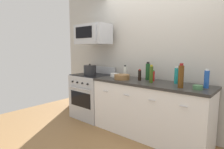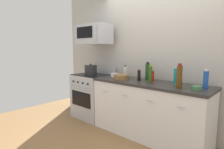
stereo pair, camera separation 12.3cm
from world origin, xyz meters
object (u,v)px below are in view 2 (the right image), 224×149
object	(u,v)px
bottle_soda_blue	(206,80)
stockpot	(91,70)
bowl_white_ceramic	(115,75)
bowl_wooden_salad	(122,77)
microwave	(94,34)
bottle_wine_green	(148,71)
bottle_wine_amber	(179,77)
bottle_hot_sauce_red	(153,76)
bottle_sparkling_teal	(176,76)
range_oven	(93,95)
bottle_olive_oil	(150,74)
bowl_green_glaze	(196,88)
bottle_vinegar_white	(125,71)
bottle_soy_sauce_dark	(139,75)

from	to	relation	value
bottle_soda_blue	stockpot	distance (m)	2.19
bowl_white_ceramic	bowl_wooden_salad	distance (m)	0.36
microwave	stockpot	bearing A→B (deg)	-90.13
bottle_wine_green	bottle_wine_amber	bearing A→B (deg)	-24.58
bottle_hot_sauce_red	bowl_wooden_salad	xyz separation A→B (m)	(-0.50, -0.21, -0.04)
bottle_wine_amber	bottle_hot_sauce_red	bearing A→B (deg)	155.36
stockpot	bottle_sparkling_teal	bearing A→B (deg)	6.26
bottle_wine_amber	bowl_wooden_salad	size ratio (longest dim) A/B	1.26
bowl_white_ceramic	bottle_hot_sauce_red	bearing A→B (deg)	2.12
bowl_wooden_salad	microwave	bearing A→B (deg)	170.91
bottle_soda_blue	bottle_sparkling_teal	size ratio (longest dim) A/B	0.99
range_oven	microwave	xyz separation A→B (m)	(0.00, 0.04, 1.28)
bottle_olive_oil	bowl_wooden_salad	size ratio (longest dim) A/B	1.05
microwave	bottle_olive_oil	world-z (taller)	microwave
bottle_soda_blue	bottle_hot_sauce_red	bearing A→B (deg)	177.04
bowl_green_glaze	range_oven	bearing A→B (deg)	177.48
bottle_vinegar_white	bottle_sparkling_teal	bearing A→B (deg)	-2.12
bottle_hot_sauce_red	bottle_soy_sauce_dark	world-z (taller)	bottle_soy_sauce_dark
bowl_green_glaze	stockpot	bearing A→B (deg)	178.91
bowl_green_glaze	stockpot	size ratio (longest dim) A/B	0.49
bottle_wine_green	bowl_white_ceramic	bearing A→B (deg)	-172.09
bottle_olive_oil	stockpot	bearing A→B (deg)	-179.86
bottle_hot_sauce_red	bottle_soy_sauce_dark	bearing A→B (deg)	-149.94
microwave	bottle_vinegar_white	world-z (taller)	microwave
bowl_white_ceramic	bottle_olive_oil	bearing A→B (deg)	-8.72
bottle_sparkling_teal	bottle_wine_amber	size ratio (longest dim) A/B	0.78
bottle_soy_sauce_dark	bottle_sparkling_teal	bearing A→B (deg)	13.49
range_oven	bowl_white_ceramic	world-z (taller)	range_oven
bottle_wine_green	stockpot	size ratio (longest dim) A/B	1.20
bottle_vinegar_white	bowl_white_ceramic	xyz separation A→B (m)	(-0.18, -0.09, -0.07)
range_oven	bottle_soda_blue	world-z (taller)	bottle_soda_blue
bottle_sparkling_teal	bottle_hot_sauce_red	world-z (taller)	bottle_sparkling_teal
bottle_soy_sauce_dark	stockpot	bearing A→B (deg)	-177.39
bottle_wine_amber	range_oven	bearing A→B (deg)	175.79
bowl_green_glaze	bowl_wooden_salad	bearing A→B (deg)	179.99
microwave	stockpot	distance (m)	0.74
microwave	bowl_white_ceramic	distance (m)	0.97
range_oven	bottle_soy_sauce_dark	bearing A→B (deg)	-0.00
bowl_green_glaze	bowl_white_ceramic	size ratio (longest dim) A/B	0.76
bottle_soda_blue	range_oven	bearing A→B (deg)	-178.18
bottle_sparkling_teal	bottle_vinegar_white	world-z (taller)	bottle_sparkling_teal
bottle_sparkling_teal	bottle_hot_sauce_red	size ratio (longest dim) A/B	1.46
microwave	bottle_vinegar_white	size ratio (longest dim) A/B	3.31
range_oven	bottle_wine_amber	xyz separation A→B (m)	(1.91, -0.14, 0.61)
stockpot	bottle_hot_sauce_red	bearing A→B (deg)	6.92
bottle_soda_blue	bowl_wooden_salad	world-z (taller)	bottle_soda_blue
bowl_green_glaze	bottle_wine_green	bearing A→B (deg)	163.43
range_oven	bowl_wooden_salad	xyz separation A→B (m)	(0.86, -0.09, 0.50)
microwave	bottle_sparkling_teal	distance (m)	1.88
range_oven	bottle_wine_green	distance (m)	1.37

